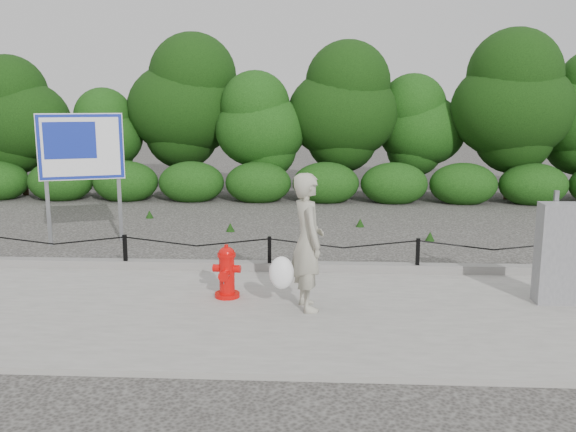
{
  "coord_description": "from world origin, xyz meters",
  "views": [
    {
      "loc": [
        0.87,
        -10.03,
        2.94
      ],
      "look_at": [
        0.3,
        0.2,
        1.0
      ],
      "focal_mm": 38.0,
      "sensor_mm": 36.0,
      "label": 1
    }
  ],
  "objects_px": {
    "utility_cabinet": "(557,253)",
    "pedestrian": "(306,244)",
    "fire_hydrant": "(227,272)",
    "advertising_sign": "(81,153)"
  },
  "relations": [
    {
      "from": "fire_hydrant",
      "to": "utility_cabinet",
      "type": "xyz_separation_m",
      "value": [
        4.74,
        0.02,
        0.35
      ]
    },
    {
      "from": "advertising_sign",
      "to": "pedestrian",
      "type": "bearing_deg",
      "value": -61.25
    },
    {
      "from": "pedestrian",
      "to": "fire_hydrant",
      "type": "bearing_deg",
      "value": 52.94
    },
    {
      "from": "fire_hydrant",
      "to": "advertising_sign",
      "type": "height_order",
      "value": "advertising_sign"
    },
    {
      "from": "pedestrian",
      "to": "advertising_sign",
      "type": "distance_m",
      "value": 6.25
    },
    {
      "from": "fire_hydrant",
      "to": "pedestrian",
      "type": "xyz_separation_m",
      "value": [
        1.18,
        -0.44,
        0.55
      ]
    },
    {
      "from": "utility_cabinet",
      "to": "advertising_sign",
      "type": "bearing_deg",
      "value": 156.05
    },
    {
      "from": "fire_hydrant",
      "to": "utility_cabinet",
      "type": "distance_m",
      "value": 4.75
    },
    {
      "from": "fire_hydrant",
      "to": "pedestrian",
      "type": "distance_m",
      "value": 1.37
    },
    {
      "from": "utility_cabinet",
      "to": "pedestrian",
      "type": "bearing_deg",
      "value": -173.31
    }
  ]
}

